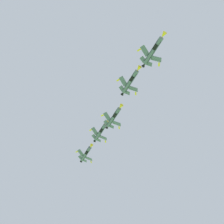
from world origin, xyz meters
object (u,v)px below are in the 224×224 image
(fighter_jet_right_wing, at_px, (114,117))
(fighter_jet_left_outer, at_px, (101,132))
(fighter_jet_lead, at_px, (153,50))
(fighter_jet_left_wing, at_px, (130,81))
(fighter_jet_right_outer, at_px, (86,154))

(fighter_jet_right_wing, xyz_separation_m, fighter_jet_left_outer, (-0.51, 15.38, 3.58))
(fighter_jet_lead, height_order, fighter_jet_right_wing, fighter_jet_lead)
(fighter_jet_left_wing, distance_m, fighter_jet_left_outer, 33.91)
(fighter_jet_left_wing, distance_m, fighter_jet_right_outer, 51.79)
(fighter_jet_lead, relative_size, fighter_jet_left_outer, 1.00)
(fighter_jet_left_outer, bearing_deg, fighter_jet_lead, 89.81)
(fighter_jet_left_wing, xyz_separation_m, fighter_jet_right_wing, (0.44, 18.53, -3.59))
(fighter_jet_left_outer, bearing_deg, fighter_jet_right_wing, 90.03)
(fighter_jet_lead, distance_m, fighter_jet_left_wing, 16.79)
(fighter_jet_left_outer, bearing_deg, fighter_jet_left_wing, 88.25)
(fighter_jet_left_outer, bearing_deg, fighter_jet_right_outer, -87.78)
(fighter_jet_right_wing, height_order, fighter_jet_right_outer, fighter_jet_right_outer)
(fighter_jet_left_wing, height_order, fighter_jet_left_outer, fighter_jet_left_outer)
(fighter_jet_lead, bearing_deg, fighter_jet_right_wing, -90.29)
(fighter_jet_right_wing, relative_size, fighter_jet_right_outer, 1.00)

